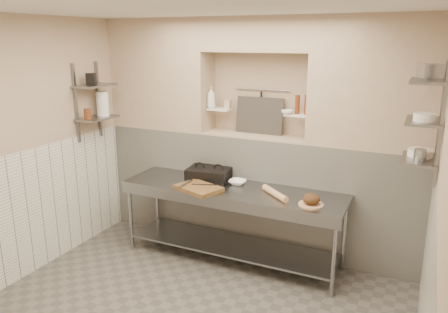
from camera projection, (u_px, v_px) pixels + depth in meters
The scene contains 46 objects.
wall_left at pixel (16, 151), 4.63m from camera, with size 0.10×3.90×2.80m, color tan.
wall_right at pixel (446, 215), 2.95m from camera, with size 0.10×3.90×2.80m, color tan.
wall_back at pixel (263, 132), 5.53m from camera, with size 4.00×0.10×2.80m, color tan.
backwall_lower at pixel (255, 191), 5.50m from camera, with size 4.00×0.40×1.40m, color silver.
alcove_sill at pixel (256, 136), 5.31m from camera, with size 1.30×0.40×0.02m, color tan.
backwall_pillar_left at pixel (162, 74), 5.68m from camera, with size 1.35×0.40×1.40m, color tan.
backwall_pillar_right at pixel (375, 83), 4.59m from camera, with size 1.35×0.40×1.40m, color tan.
backwall_header at pixel (258, 34), 5.00m from camera, with size 1.30×0.40×0.40m, color tan.
wainscot_left at pixel (28, 213), 4.79m from camera, with size 0.02×3.90×1.40m, color silver.
wainscot_right at pixel (424, 304), 3.15m from camera, with size 0.02×3.90×1.40m, color silver.
alcove_shelf_left at pixel (219, 109), 5.44m from camera, with size 0.28×0.16×0.03m, color white.
alcove_shelf_right at pixel (297, 115), 5.03m from camera, with size 0.28×0.16×0.03m, color white.
utensil_rail at pixel (262, 90), 5.32m from camera, with size 0.02×0.02×0.70m, color gray.
hanging_steel at pixel (261, 104), 5.35m from camera, with size 0.02×0.02×0.30m, color black.
splash_panel at pixel (259, 116), 5.34m from camera, with size 0.60×0.02×0.45m, color #383330.
shelf_rail_left_a at pixel (99, 99), 5.58m from camera, with size 0.03×0.03×0.95m, color slate.
shelf_rail_left_b at pixel (76, 103), 5.23m from camera, with size 0.03×0.03×0.95m, color slate.
wall_shelf_left_lower at pixel (97, 118), 5.41m from camera, with size 0.30×0.50×0.03m, color slate.
wall_shelf_left_upper at pixel (95, 86), 5.30m from camera, with size 0.30×0.50×0.03m, color slate.
shelf_rail_right_a at pixel (441, 119), 3.95m from camera, with size 0.03×0.03×1.05m, color slate.
shelf_rail_right_b at pixel (441, 127), 3.60m from camera, with size 0.03×0.03×1.05m, color slate.
wall_shelf_right_lower at pixel (419, 160), 3.92m from camera, with size 0.30×0.50×0.03m, color slate.
wall_shelf_right_mid at pixel (424, 121), 3.83m from camera, with size 0.30×0.50×0.03m, color slate.
wall_shelf_right_upper at pixel (429, 81), 3.74m from camera, with size 0.30×0.50×0.03m, color slate.
prep_table at pixel (232, 209), 5.05m from camera, with size 2.60×0.70×0.90m.
panini_press at pixel (209, 174), 5.29m from camera, with size 0.55×0.43×0.14m.
cutting_board at pixel (198, 188), 4.92m from camera, with size 0.49×0.35×0.04m, color brown.
knife_blade at pixel (204, 185), 4.95m from camera, with size 0.28×0.03×0.01m, color gray.
tongs at pixel (186, 183), 4.97m from camera, with size 0.03×0.03×0.27m, color gray.
mixing_bowl at pixel (237, 182), 5.11m from camera, with size 0.20×0.20×0.05m, color white.
rolling_pin at pixel (275, 193), 4.72m from camera, with size 0.07×0.07×0.45m, color tan.
bread_board at pixel (311, 204), 4.47m from camera, with size 0.26×0.26×0.01m, color tan.
bread_loaf at pixel (311, 199), 4.46m from camera, with size 0.18×0.18×0.11m, color #4C2D19.
bottle_soap at pixel (211, 97), 5.40m from camera, with size 0.10×0.10×0.27m, color white.
jar_alcove at pixel (228, 104), 5.42m from camera, with size 0.07×0.07×0.11m, color tan.
bowl_alcove at pixel (287, 112), 5.02m from camera, with size 0.14×0.14×0.04m, color white.
condiment_a at pixel (307, 105), 4.96m from camera, with size 0.06×0.06×0.23m, color #5F2A13.
condiment_b at pixel (297, 104), 5.00m from camera, with size 0.05×0.05×0.22m, color #5F2A13.
condiment_c at pixel (308, 109), 4.97m from camera, with size 0.07×0.07×0.13m, color white.
jug_left at pixel (103, 104), 5.46m from camera, with size 0.15×0.15×0.30m, color white.
jar_left at pixel (88, 114), 5.24m from camera, with size 0.09×0.09×0.13m, color #5F2A13.
box_left_upper at pixel (91, 79), 5.23m from camera, with size 0.10×0.10×0.14m, color black.
bowl_right at pixel (420, 153), 3.98m from camera, with size 0.22×0.22×0.07m, color white.
canister_right at pixel (420, 155), 3.84m from camera, with size 0.10×0.10×0.10m, color gray.
bowl_right_mid at pixel (425, 117), 3.76m from camera, with size 0.18×0.18×0.07m, color white.
basket_right at pixel (430, 71), 3.79m from camera, with size 0.17×0.20×0.13m, color gray.
Camera 1 is at (1.85, -3.12, 2.55)m, focal length 35.00 mm.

